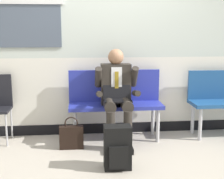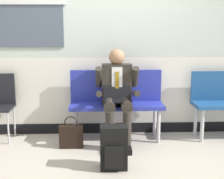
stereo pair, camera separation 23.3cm
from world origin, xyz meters
The scene contains 7 objects.
ground_plane centered at (0.00, 0.00, 0.00)m, with size 18.00×18.00×0.00m, color #B2A899.
station_wall centered at (-0.01, 0.69, 1.48)m, with size 5.51×0.16×2.97m.
bench_with_person centered at (0.14, 0.41, 0.57)m, with size 1.28×0.42×0.95m.
person_seated centered at (0.14, 0.21, 0.68)m, with size 0.57×0.70×1.26m.
backpack centered at (0.06, -0.60, 0.24)m, with size 0.30×0.23×0.49m.
handbag centered at (-0.46, 0.05, 0.16)m, with size 0.31×0.09×0.42m.
folding_chair centered at (-1.47, 0.46, 0.55)m, with size 0.38×0.38×0.91m.
Camera 2 is at (-0.10, -3.91, 1.53)m, focal length 51.20 mm.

